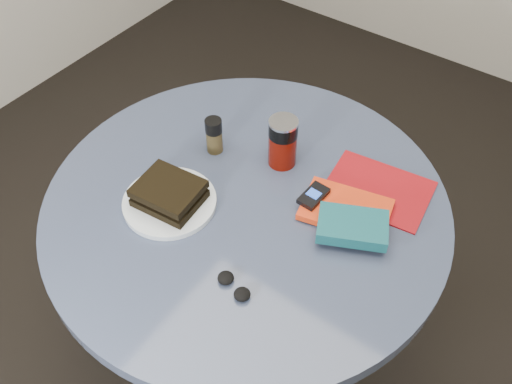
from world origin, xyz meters
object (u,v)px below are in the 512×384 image
Objects in this scene: plate at (170,202)px; novel at (353,227)px; mp3_player at (314,196)px; headphones at (234,286)px; table at (247,241)px; red_book at (346,209)px; sandwich at (169,193)px; magazine at (378,190)px; soda_can at (283,142)px; pepper_grinder at (214,135)px.

plate is 0.44m from novel.
novel reaches higher than mp3_player.
novel reaches higher than headphones.
novel is (0.26, 0.05, 0.20)m from table.
sandwich is at bearing -161.15° from red_book.
magazine is (0.25, 0.22, 0.17)m from table.
headphones is at bearing -91.83° from mp3_player.
table is 0.28m from sandwich.
plate is 0.35m from mp3_player.
soda_can is 0.55× the size of magazine.
headphones is at bearing -59.73° from table.
pepper_grinder is 0.31m from mp3_player.
magazine is 1.22× the size of red_book.
headphones is (0.13, -0.38, -0.06)m from soda_can.
novel is at bearing 10.82° from table.
soda_can is 0.41m from headphones.
novel is (0.02, -0.17, 0.03)m from magazine.
table is 0.34m from novel.
headphones is (0.13, -0.22, 0.17)m from table.
headphones is (0.30, -0.32, -0.04)m from pepper_grinder.
headphones is at bearing -20.62° from plate.
plate is 0.43m from red_book.
soda_can is (0.14, 0.28, 0.03)m from sandwich.
red_book is at bearing 31.82° from sandwich.
novel reaches higher than table.
soda_can is (-0.00, 0.16, 0.23)m from table.
table is at bearing 120.27° from headphones.
red_book is (-0.03, -0.11, 0.01)m from magazine.
sandwich is 0.22m from pepper_grinder.
pepper_grinder is at bearing 97.84° from plate.
table is 3.97× the size of magazine.
mp3_player reaches higher than magazine.
magazine is 0.12m from red_book.
plate is 0.03m from sandwich.
soda_can is 1.36× the size of pepper_grinder.
sandwich is 0.43m from red_book.
magazine is at bearing 41.42° from table.
magazine is (0.25, 0.06, -0.07)m from soda_can.
pepper_grinder is (-0.17, 0.10, 0.22)m from table.
red_book is at bearing 74.67° from headphones.
headphones is (-0.14, -0.27, -0.03)m from novel.
red_book is at bearing 1.19° from pepper_grinder.
table is at bearing 39.15° from plate.
plate is at bearing -140.85° from table.
mp3_player is (0.28, 0.20, -0.01)m from sandwich.
soda_can is 0.17m from mp3_player.
sandwich reaches higher than plate.
mp3_player is (-0.13, 0.04, -0.01)m from novel.
mp3_player is at bearing -28.33° from soda_can.
soda_can is 0.18m from pepper_grinder.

